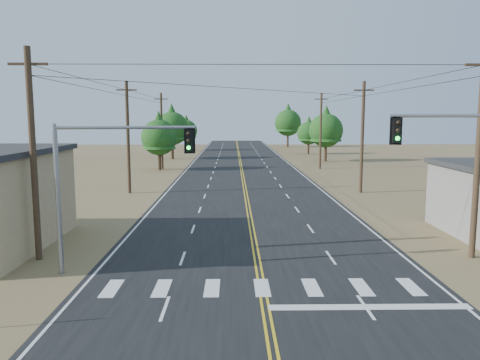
{
  "coord_description": "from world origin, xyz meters",
  "views": [
    {
      "loc": [
        -1.17,
        -9.95,
        6.76
      ],
      "look_at": [
        -0.78,
        14.55,
        3.5
      ],
      "focal_mm": 35.0,
      "sensor_mm": 36.0,
      "label": 1
    }
  ],
  "objects": [
    {
      "name": "road",
      "position": [
        0.0,
        30.0,
        0.01
      ],
      "size": [
        15.0,
        200.0,
        0.02
      ],
      "primitive_type": "cube",
      "color": "black",
      "rests_on": "ground"
    },
    {
      "name": "tree_left_near",
      "position": [
        -10.7,
        50.94,
        4.71
      ],
      "size": [
        4.63,
        4.63,
        7.71
      ],
      "color": "#3F2D1E",
      "rests_on": "ground"
    },
    {
      "name": "utility_pole_left_mid",
      "position": [
        -10.5,
        32.0,
        5.12
      ],
      "size": [
        1.8,
        0.3,
        10.0
      ],
      "color": "#4C3826",
      "rests_on": "ground"
    },
    {
      "name": "utility_pole_left_far",
      "position": [
        -10.5,
        52.0,
        5.12
      ],
      "size": [
        1.8,
        0.3,
        10.0
      ],
      "color": "#4C3826",
      "rests_on": "ground"
    },
    {
      "name": "tree_right_mid",
      "position": [
        13.07,
        77.57,
        4.37
      ],
      "size": [
        4.29,
        4.29,
        7.14
      ],
      "color": "#3F2D1E",
      "rests_on": "ground"
    },
    {
      "name": "utility_pole_right_mid",
      "position": [
        10.5,
        32.0,
        5.12
      ],
      "size": [
        1.8,
        0.3,
        10.0
      ],
      "color": "#4C3826",
      "rests_on": "ground"
    },
    {
      "name": "utility_pole_right_near",
      "position": [
        10.5,
        12.0,
        5.12
      ],
      "size": [
        1.8,
        0.3,
        10.0
      ],
      "color": "#4C3826",
      "rests_on": "ground"
    },
    {
      "name": "tree_left_mid",
      "position": [
        -11.15,
        67.52,
        5.59
      ],
      "size": [
        5.49,
        5.49,
        9.15
      ],
      "color": "#3F2D1E",
      "rests_on": "ground"
    },
    {
      "name": "utility_pole_right_far",
      "position": [
        10.5,
        52.0,
        5.12
      ],
      "size": [
        1.8,
        0.3,
        10.0
      ],
      "color": "#4C3826",
      "rests_on": "ground"
    },
    {
      "name": "tree_right_near",
      "position": [
        13.36,
        62.82,
        5.35
      ],
      "size": [
        5.25,
        5.25,
        8.75
      ],
      "color": "#3F2D1E",
      "rests_on": "ground"
    },
    {
      "name": "signal_mast_left",
      "position": [
        -6.93,
        10.22,
        4.46
      ],
      "size": [
        5.98,
        1.16,
        6.53
      ],
      "rotation": [
        0.0,
        0.0,
        0.16
      ],
      "color": "gray",
      "rests_on": "ground"
    },
    {
      "name": "signal_mast_right",
      "position": [
        9.44,
        10.08,
        4.73
      ],
      "size": [
        5.45,
        0.54,
        7.04
      ],
      "rotation": [
        0.0,
        0.0,
        -0.05
      ],
      "color": "gray",
      "rests_on": "ground"
    },
    {
      "name": "tree_right_far",
      "position": [
        11.72,
        99.26,
        6.24
      ],
      "size": [
        6.12,
        6.12,
        10.2
      ],
      "color": "#3F2D1E",
      "rests_on": "ground"
    },
    {
      "name": "tree_left_far",
      "position": [
        -10.77,
        87.68,
        4.57
      ],
      "size": [
        4.49,
        4.49,
        7.48
      ],
      "color": "#3F2D1E",
      "rests_on": "ground"
    },
    {
      "name": "utility_pole_left_near",
      "position": [
        -10.5,
        12.0,
        5.12
      ],
      "size": [
        1.8,
        0.3,
        10.0
      ],
      "color": "#4C3826",
      "rests_on": "ground"
    }
  ]
}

